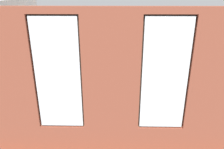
{
  "coord_description": "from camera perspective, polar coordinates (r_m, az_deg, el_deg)",
  "views": [
    {
      "loc": [
        -0.09,
        6.4,
        3.28
      ],
      "look_at": [
        0.03,
        0.4,
        0.97
      ],
      "focal_mm": 35.0,
      "sensor_mm": 36.0,
      "label": 1
    }
  ],
  "objects": [
    {
      "name": "ground_plane",
      "position": [
        7.21,
        0.27,
        -6.42
      ],
      "size": [
        6.67,
        5.86,
        0.1
      ],
      "primitive_type": "cube",
      "color": "#99663D"
    },
    {
      "name": "brick_wall_with_windows",
      "position": [
        4.26,
        -0.22,
        -4.12
      ],
      "size": [
        6.07,
        0.3,
        3.04
      ],
      "color": "brown",
      "rests_on": "ground_plane"
    },
    {
      "name": "white_wall_right",
      "position": [
        7.14,
        -24.54,
        4.87
      ],
      "size": [
        0.1,
        4.86,
        3.04
      ],
      "primitive_type": "cube",
      "color": "white",
      "rests_on": "ground_plane"
    },
    {
      "name": "couch_by_window",
      "position": [
        5.41,
        -5.3,
        -12.07
      ],
      "size": [
        2.02,
        0.87,
        0.8
      ],
      "color": "black",
      "rests_on": "ground_plane"
    },
    {
      "name": "couch_left",
      "position": [
        7.5,
        18.48,
        -3.26
      ],
      "size": [
        0.9,
        1.91,
        0.8
      ],
      "rotation": [
        0.0,
        0.0,
        1.55
      ],
      "color": "black",
      "rests_on": "ground_plane"
    },
    {
      "name": "coffee_table",
      "position": [
        6.83,
        -0.48,
        -4.16
      ],
      "size": [
        1.43,
        0.7,
        0.42
      ],
      "color": "#A87547",
      "rests_on": "ground_plane"
    },
    {
      "name": "cup_ceramic",
      "position": [
        6.88,
        -1.96,
        -3.06
      ],
      "size": [
        0.08,
        0.08,
        0.1
      ],
      "primitive_type": "cylinder",
      "color": "silver",
      "rests_on": "coffee_table"
    },
    {
      "name": "candle_jar",
      "position": [
        6.71,
        -4.18,
        -3.62
      ],
      "size": [
        0.08,
        0.08,
        0.12
      ],
      "primitive_type": "cylinder",
      "color": "#B7333D",
      "rests_on": "coffee_table"
    },
    {
      "name": "table_plant_small",
      "position": [
        6.66,
        0.41,
        -3.2
      ],
      "size": [
        0.15,
        0.15,
        0.22
      ],
      "color": "#47423D",
      "rests_on": "coffee_table"
    },
    {
      "name": "remote_silver",
      "position": [
        6.81,
        -0.48,
        -3.67
      ],
      "size": [
        0.18,
        0.1,
        0.02
      ],
      "primitive_type": "cube",
      "rotation": [
        0.0,
        0.0,
        4.4
      ],
      "color": "#B2B2B7",
      "rests_on": "coffee_table"
    },
    {
      "name": "remote_gray",
      "position": [
        6.92,
        2.81,
        -3.27
      ],
      "size": [
        0.11,
        0.18,
        0.02
      ],
      "primitive_type": "cube",
      "rotation": [
        0.0,
        0.0,
        3.56
      ],
      "color": "#59595B",
      "rests_on": "coffee_table"
    },
    {
      "name": "media_console",
      "position": [
        7.7,
        -20.17,
        -3.16
      ],
      "size": [
        1.11,
        0.42,
        0.58
      ],
      "primitive_type": "cube",
      "color": "black",
      "rests_on": "ground_plane"
    },
    {
      "name": "tv_flatscreen",
      "position": [
        7.47,
        -20.77,
        1.39
      ],
      "size": [
        0.97,
        0.2,
        0.71
      ],
      "color": "black",
      "rests_on": "media_console"
    },
    {
      "name": "papasan_chair",
      "position": [
        8.86,
        -6.94,
        2.29
      ],
      "size": [
        1.15,
        1.15,
        0.71
      ],
      "color": "olive",
      "rests_on": "ground_plane"
    },
    {
      "name": "potted_plant_mid_room_small",
      "position": [
        8.07,
        3.53,
        0.54
      ],
      "size": [
        0.4,
        0.4,
        0.67
      ],
      "color": "#9E5638",
      "rests_on": "ground_plane"
    },
    {
      "name": "potted_plant_foreground_right",
      "position": [
        8.98,
        -14.97,
        4.31
      ],
      "size": [
        0.95,
        0.81,
        1.28
      ],
      "color": "gray",
      "rests_on": "ground_plane"
    },
    {
      "name": "potted_plant_corner_far_left",
      "position": [
        5.63,
        26.36,
        -8.55
      ],
      "size": [
        0.94,
        0.95,
        1.38
      ],
      "color": "#9E5638",
      "rests_on": "ground_plane"
    },
    {
      "name": "potted_plant_near_tv",
      "position": [
        6.49,
        -19.09,
        -3.72
      ],
      "size": [
        0.69,
        0.69,
        1.05
      ],
      "color": "#47423D",
      "rests_on": "ground_plane"
    }
  ]
}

